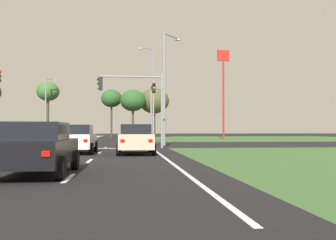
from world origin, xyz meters
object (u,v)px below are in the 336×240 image
car_black_second (37,148)px  car_white_fifth (78,139)px  fastfood_pole_sign (223,75)px  treeline_fourth (112,99)px  street_lamp_fourth (46,105)px  traffic_signal_near_right (138,96)px  treeline_third (48,92)px  treeline_sixth (133,101)px  street_lamp_second (166,82)px  treeline_fifth (154,101)px  car_beige_near (136,139)px  street_lamp_third (152,90)px  car_teal_fourth (25,136)px  car_maroon_third (68,134)px  traffic_signal_far_right (152,102)px

car_black_second → car_white_fifth: (-0.11, 10.56, 0.02)m
fastfood_pole_sign → treeline_fourth: size_ratio=1.57×
car_white_fifth → street_lamp_fourth: bearing=103.4°
traffic_signal_near_right → treeline_third: bearing=109.3°
treeline_sixth → street_lamp_second: bearing=-86.1°
traffic_signal_near_right → car_black_second: bearing=-101.7°
treeline_fifth → treeline_sixth: size_ratio=1.07×
car_beige_near → treeline_fifth: size_ratio=0.54×
street_lamp_second → street_lamp_fourth: bearing=116.2°
street_lamp_third → street_lamp_fourth: street_lamp_third is taller
car_teal_fourth → fastfood_pole_sign: bearing=130.1°
car_maroon_third → treeline_sixth: treeline_sixth is taller
fastfood_pole_sign → street_lamp_second: bearing=-114.3°
car_teal_fourth → car_white_fifth: bearing=23.9°
treeline_third → treeline_fifth: (18.28, -1.26, -1.50)m
treeline_fifth → street_lamp_second: bearing=-92.3°
car_white_fifth → treeline_sixth: size_ratio=0.58×
car_black_second → car_white_fifth: 10.56m
car_maroon_third → street_lamp_fourth: bearing=-69.4°
car_black_second → treeline_third: bearing=100.8°
car_maroon_third → traffic_signal_near_right: (8.14, -22.11, 2.92)m
car_teal_fourth → street_lamp_second: bearing=70.3°
treeline_fifth → treeline_fourth: bearing=171.0°
street_lamp_fourth → treeline_fifth: bearing=8.2°
car_black_second → treeline_sixth: 54.41m
car_white_fifth → traffic_signal_far_right: size_ratio=0.76×
street_lamp_second → treeline_third: 40.64m
street_lamp_second → treeline_third: size_ratio=0.99×
street_lamp_second → car_white_fifth: bearing=-120.0°
traffic_signal_far_right → traffic_signal_near_right: size_ratio=1.12×
car_beige_near → street_lamp_fourth: street_lamp_fourth is taller
traffic_signal_far_right → street_lamp_second: size_ratio=0.64×
car_maroon_third → car_beige_near: bearing=105.1°
car_black_second → fastfood_pole_sign: fastfood_pole_sign is taller
car_black_second → treeline_sixth: size_ratio=0.56×
treeline_fourth → treeline_sixth: bearing=-44.7°
traffic_signal_far_right → treeline_fifth: size_ratio=0.71×
car_maroon_third → treeline_fifth: (12.02, 17.83, 5.48)m
car_teal_fourth → traffic_signal_near_right: bearing=49.0°
car_maroon_third → fastfood_pole_sign: bearing=-163.5°
treeline_fourth → treeline_fifth: size_ratio=0.98×
treeline_fifth → street_lamp_third: bearing=-94.4°
traffic_signal_far_right → car_maroon_third: bearing=133.3°
car_teal_fourth → treeline_third: size_ratio=0.44×
car_teal_fourth → street_lamp_third: bearing=126.5°
fastfood_pole_sign → treeline_third: (-27.75, 12.70, -1.63)m
car_white_fifth → treeline_fifth: size_ratio=0.54×
traffic_signal_far_right → street_lamp_third: (0.42, 6.21, 1.86)m
car_black_second → treeline_fourth: (-0.11, 57.66, 5.95)m
car_white_fifth → traffic_signal_far_right: bearing=73.3°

